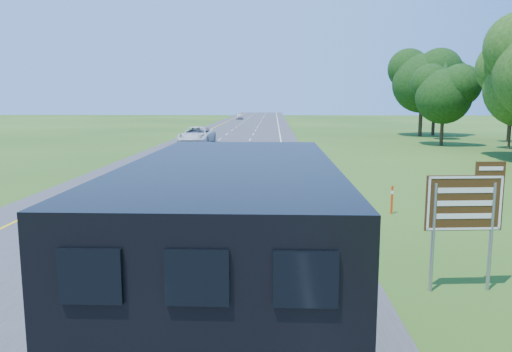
# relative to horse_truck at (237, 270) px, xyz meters

# --- Properties ---
(road) EXTENTS (15.00, 260.00, 0.04)m
(road) POSITION_rel_horse_truck_xyz_m (-4.12, 46.06, -2.12)
(road) COLOR #38383A
(road) RESTS_ON ground
(lane_markings) EXTENTS (11.15, 260.00, 0.01)m
(lane_markings) POSITION_rel_horse_truck_xyz_m (-4.12, 46.06, -2.10)
(lane_markings) COLOR yellow
(lane_markings) RESTS_ON road
(horse_truck) EXTENTS (2.87, 8.89, 3.93)m
(horse_truck) POSITION_rel_horse_truck_xyz_m (0.00, 0.00, 0.00)
(horse_truck) COLOR black
(horse_truck) RESTS_ON road
(white_suv) EXTENTS (3.49, 6.94, 1.88)m
(white_suv) POSITION_rel_horse_truck_xyz_m (-7.69, 45.62, -1.16)
(white_suv) COLOR silver
(white_suv) RESTS_ON road
(far_car) EXTENTS (1.97, 4.26, 1.41)m
(far_car) POSITION_rel_horse_truck_xyz_m (-7.74, 112.74, -1.39)
(far_car) COLOR silver
(far_car) RESTS_ON road
(exit_sign) EXTENTS (1.95, 0.22, 3.31)m
(exit_sign) POSITION_rel_horse_truck_xyz_m (5.34, 4.73, 0.01)
(exit_sign) COLOR gray
(exit_sign) RESTS_ON ground
(delineator) EXTENTS (0.10, 0.06, 1.21)m
(delineator) POSITION_rel_horse_truck_xyz_m (5.58, 13.33, -1.49)
(delineator) COLOR red
(delineator) RESTS_ON ground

